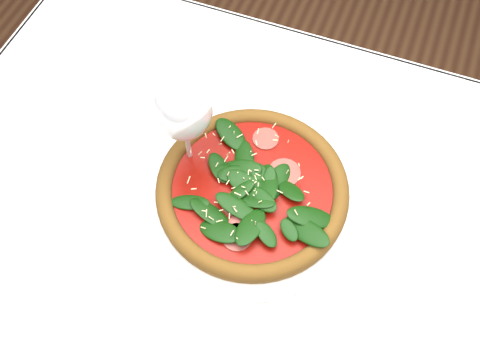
% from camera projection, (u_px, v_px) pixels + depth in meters
% --- Properties ---
extents(ground, '(6.00, 6.00, 0.00)m').
position_uv_depth(ground, '(253.00, 324.00, 1.54)').
color(ground, brown).
rests_on(ground, ground).
extents(dining_table, '(1.21, 0.81, 0.75)m').
position_uv_depth(dining_table, '(261.00, 233.00, 0.97)').
color(dining_table, white).
rests_on(dining_table, ground).
extents(plate, '(0.37, 0.37, 0.02)m').
position_uv_depth(plate, '(252.00, 194.00, 0.89)').
color(plate, silver).
rests_on(plate, dining_table).
extents(pizza, '(0.34, 0.34, 0.04)m').
position_uv_depth(pizza, '(252.00, 188.00, 0.87)').
color(pizza, brown).
rests_on(pizza, plate).
extents(wine_glass, '(0.09, 0.09, 0.22)m').
position_uv_depth(wine_glass, '(183.00, 109.00, 0.79)').
color(wine_glass, silver).
rests_on(wine_glass, dining_table).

